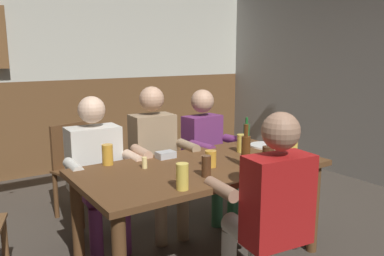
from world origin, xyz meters
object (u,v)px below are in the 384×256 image
object	(u,v)px
person_0	(97,165)
person_2	(207,148)
dining_table	(202,179)
condiment_caddy	(166,155)
pint_glass_4	(108,155)
bottle_0	(246,150)
table_candle	(145,163)
person_3	(270,203)
pint_glass_0	(206,166)
pint_glass_2	(242,143)
pint_glass_5	(211,159)
chair_empty_near_left	(78,167)
plate_0	(266,145)
pint_glass_6	(280,153)
person_1	(156,153)
pint_glass_3	(268,157)
pint_glass_7	(292,148)
pint_glass_1	(182,177)
bottle_1	(246,133)

from	to	relation	value
person_0	person_2	distance (m)	1.07
dining_table	condiment_caddy	bearing A→B (deg)	111.23
dining_table	pint_glass_4	xyz separation A→B (m)	(-0.56, 0.38, 0.18)
dining_table	bottle_0	distance (m)	0.38
dining_table	person_0	distance (m)	0.87
dining_table	table_candle	bearing A→B (deg)	157.75
person_3	pint_glass_0	bearing A→B (deg)	114.73
pint_glass_4	pint_glass_2	bearing A→B (deg)	-13.91
person_0	pint_glass_5	size ratio (longest dim) A/B	10.30
person_2	chair_empty_near_left	size ratio (longest dim) A/B	1.37
chair_empty_near_left	plate_0	xyz separation A→B (m)	(1.26, -1.21, 0.28)
table_candle	plate_0	size ratio (longest dim) A/B	0.29
person_3	pint_glass_4	bearing A→B (deg)	124.97
pint_glass_0	pint_glass_6	world-z (taller)	pint_glass_6
person_1	plate_0	xyz separation A→B (m)	(0.79, -0.51, 0.07)
person_2	pint_glass_3	world-z (taller)	person_2
dining_table	person_0	world-z (taller)	person_0
condiment_caddy	plate_0	distance (m)	0.92
pint_glass_5	plate_0	bearing A→B (deg)	16.90
person_0	pint_glass_7	xyz separation A→B (m)	(1.26, -0.88, 0.14)
person_1	condiment_caddy	size ratio (longest dim) A/B	9.00
condiment_caddy	pint_glass_5	world-z (taller)	pint_glass_5
chair_empty_near_left	plate_0	size ratio (longest dim) A/B	3.24
table_candle	chair_empty_near_left	bearing A→B (deg)	94.25
person_2	pint_glass_7	xyz separation A→B (m)	(0.18, -0.87, 0.15)
bottle_0	pint_glass_1	xyz separation A→B (m)	(-0.63, -0.16, -0.04)
pint_glass_4	pint_glass_5	xyz separation A→B (m)	(0.58, -0.46, -0.02)
person_2	bottle_0	size ratio (longest dim) A/B	4.00
bottle_1	pint_glass_5	world-z (taller)	bottle_1
bottle_0	pint_glass_7	world-z (taller)	bottle_0
person_3	bottle_0	bearing A→B (deg)	70.77
pint_glass_2	pint_glass_6	size ratio (longest dim) A/B	0.99
table_candle	bottle_1	bearing A→B (deg)	9.18
person_2	person_3	distance (m)	1.44
table_candle	pint_glass_7	bearing A→B (deg)	-17.75
pint_glass_0	pint_glass_7	bearing A→B (deg)	2.71
bottle_0	pint_glass_4	distance (m)	0.99
person_0	person_1	distance (m)	0.53
person_2	pint_glass_3	bearing A→B (deg)	73.87
person_0	plate_0	bearing A→B (deg)	160.76
dining_table	pint_glass_4	distance (m)	0.70
person_2	plate_0	xyz separation A→B (m)	(0.25, -0.51, 0.09)
pint_glass_0	pint_glass_5	size ratio (longest dim) A/B	1.20
chair_empty_near_left	pint_glass_6	distance (m)	1.94
person_3	pint_glass_6	size ratio (longest dim) A/B	8.43
chair_empty_near_left	pint_glass_7	distance (m)	1.99
bottle_0	person_2	bearing A→B (deg)	70.96
pint_glass_2	pint_glass_6	distance (m)	0.40
dining_table	person_2	distance (m)	0.86
pint_glass_0	pint_glass_7	world-z (taller)	pint_glass_0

